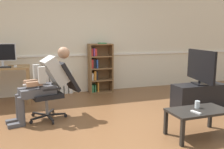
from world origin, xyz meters
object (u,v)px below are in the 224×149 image
Objects in this scene: person_seated at (45,81)px; tv_stand at (199,96)px; radiator at (54,83)px; drinking_glass at (197,104)px; bookshelf at (99,68)px; coffee_table at (198,113)px; imac_monitor at (2,53)px; tv_screen at (200,66)px; spare_remote at (196,112)px; computer_desk at (0,73)px; office_chair at (56,87)px; computer_mouse at (15,66)px.

person_seated reaches higher than tv_stand.
drinking_glass is (1.70, -2.93, 0.16)m from radiator.
drinking_glass is at bearing -77.34° from bookshelf.
coffee_table is at bearing 41.80° from person_seated.
bookshelf is at bearing 5.79° from imac_monitor.
bookshelf is 2.37m from tv_screen.
imac_monitor is 3.85m from spare_remote.
computer_desk is 1.12× the size of tv_screen.
office_chair is at bearing -53.91° from imac_monitor.
person_seated is 2.85m from tv_screen.
radiator is at bearing 163.19° from office_chair.
drinking_glass is at bearing -144.71° from spare_remote.
computer_mouse is 0.08× the size of person_seated.
imac_monitor is at bearing 155.82° from tv_stand.
drinking_glass is (2.78, -2.54, -0.21)m from computer_desk.
computer_desk is 3.95m from tv_screen.
radiator is at bearing 65.76° from tv_screen.
person_seated is 2.88m from tv_stand.
tv_screen reaches higher than computer_mouse.
office_chair is 2.23m from spare_remote.
bookshelf reaches higher than office_chair.
bookshelf is 1.28× the size of office_chair.
computer_mouse is at bearing 157.03° from tv_stand.
coffee_table is at bearing 38.39° from office_chair.
coffee_table is at bearing -44.83° from imac_monitor.
bookshelf is 1.18× the size of tv_stand.
tv_stand reaches higher than coffee_table.
office_chair is (-1.17, -1.50, -0.08)m from bookshelf.
computer_mouse is at bearing -160.99° from office_chair.
person_seated reaches higher than tv_screen.
radiator is at bearing 16.75° from imac_monitor.
tv_stand is (3.59, -1.61, -0.80)m from imac_monitor.
tv_stand is at bearing -37.02° from radiator.
bookshelf reaches higher than tv_screen.
radiator reaches higher than coffee_table.
tv_screen is (3.59, -1.61, -0.23)m from imac_monitor.
office_chair is 6.33× the size of spare_remote.
tv_stand is (1.49, -1.83, -0.37)m from bookshelf.
bookshelf is (2.10, 0.21, -0.43)m from imac_monitor.
person_seated is 1.16× the size of tv_stand.
computer_mouse is at bearing 134.55° from coffee_table.
office_chair is at bearing 90.00° from person_seated.
coffee_table is 8.17× the size of drinking_glass.
computer_mouse is 3.63m from tv_screen.
computer_mouse is 1.06m from radiator.
office_chair is at bearing 172.97° from tv_stand.
computer_desk reaches higher than coffee_table.
tv_screen is (2.83, -0.29, 0.16)m from person_seated.
computer_desk is 2.17m from bookshelf.
tv_screen is 1.37m from drinking_glass.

